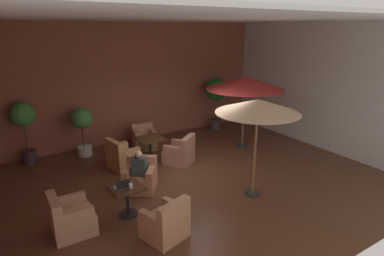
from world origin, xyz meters
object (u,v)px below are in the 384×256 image
object	(u,v)px
armchair_front_left_east	(140,178)
iced_drink_cup	(131,186)
potted_tree_mid_left	(24,121)
cafe_table_front_left	(127,194)
armchair_front_right_south	(122,157)
armchair_front_left_south	(71,218)
potted_tree_left_corner	(216,93)
patron_blue_shirt	(139,165)
patio_umbrella_center_beige	(258,107)
patio_umbrella_tall_red	(245,83)
potted_tree_mid_right	(82,124)
armchair_front_right_east	(144,139)
cafe_table_front_right	(150,142)
open_laptop	(122,186)
armchair_front_right_north	(180,153)
armchair_front_left_north	(166,223)

from	to	relation	value
armchair_front_left_east	iced_drink_cup	xyz separation A→B (m)	(-0.64, -1.07, 0.44)
armchair_front_left_east	potted_tree_mid_left	size ratio (longest dim) A/B	0.56
cafe_table_front_left	iced_drink_cup	xyz separation A→B (m)	(0.05, -0.11, 0.23)
armchair_front_right_south	armchair_front_left_south	bearing A→B (deg)	-128.77
potted_tree_left_corner	patron_blue_shirt	distance (m)	5.46
patio_umbrella_center_beige	armchair_front_right_south	bearing A→B (deg)	123.95
patio_umbrella_tall_red	potted_tree_mid_right	world-z (taller)	patio_umbrella_tall_red
armchair_front_right_east	patio_umbrella_tall_red	world-z (taller)	patio_umbrella_tall_red
potted_tree_left_corner	potted_tree_mid_left	xyz separation A→B (m)	(-6.69, 0.27, -0.17)
cafe_table_front_right	potted_tree_mid_right	xyz separation A→B (m)	(-1.67, 1.34, 0.50)
armchair_front_right_south	patio_umbrella_tall_red	bearing A→B (deg)	-7.42
armchair_front_left_south	potted_tree_mid_right	bearing A→B (deg)	72.44
potted_tree_left_corner	armchair_front_left_east	bearing A→B (deg)	-146.57
potted_tree_left_corner	iced_drink_cup	size ratio (longest dim) A/B	18.82
iced_drink_cup	potted_tree_mid_left	bearing A→B (deg)	110.09
patio_umbrella_tall_red	potted_tree_left_corner	bearing A→B (deg)	80.25
potted_tree_left_corner	open_laptop	bearing A→B (deg)	-143.33
armchair_front_right_north	patron_blue_shirt	world-z (taller)	patron_blue_shirt
open_laptop	patio_umbrella_tall_red	bearing A→B (deg)	20.96
armchair_front_left_east	cafe_table_front_right	xyz separation A→B (m)	(1.03, 1.63, 0.25)
cafe_table_front_left	potted_tree_left_corner	world-z (taller)	potted_tree_left_corner
cafe_table_front_left	cafe_table_front_right	world-z (taller)	same
armchair_front_right_east	iced_drink_cup	world-z (taller)	armchair_front_right_east
potted_tree_left_corner	armchair_front_left_north	bearing A→B (deg)	-133.70
armchair_front_right_east	open_laptop	bearing A→B (deg)	-119.68
armchair_front_left_south	potted_tree_left_corner	xyz separation A→B (m)	(6.36, 3.93, 1.17)
patio_umbrella_center_beige	cafe_table_front_left	bearing A→B (deg)	165.04
armchair_front_right_east	patron_blue_shirt	xyz separation A→B (m)	(-1.26, -2.63, 0.36)
patio_umbrella_tall_red	armchair_front_right_north	bearing A→B (deg)	-178.20
armchair_front_right_east	patio_umbrella_center_beige	size ratio (longest dim) A/B	0.36
patron_blue_shirt	patio_umbrella_center_beige	bearing A→B (deg)	-37.47
potted_tree_mid_left	armchair_front_left_north	bearing A→B (deg)	-70.87
armchair_front_right_south	patio_umbrella_center_beige	bearing A→B (deg)	-56.05
potted_tree_left_corner	patron_blue_shirt	bearing A→B (deg)	-146.41
patron_blue_shirt	potted_tree_mid_right	bearing A→B (deg)	101.54
armchair_front_left_east	armchair_front_left_south	bearing A→B (deg)	-152.68
patio_umbrella_center_beige	iced_drink_cup	size ratio (longest dim) A/B	21.69
armchair_front_left_south	potted_tree_left_corner	size ratio (longest dim) A/B	0.41
patio_umbrella_center_beige	potted_tree_mid_right	size ratio (longest dim) A/B	1.52
armchair_front_right_east	potted_tree_left_corner	world-z (taller)	potted_tree_left_corner
armchair_front_right_south	potted_tree_left_corner	world-z (taller)	potted_tree_left_corner
patron_blue_shirt	armchair_front_right_south	bearing A→B (deg)	86.88
armchair_front_right_south	iced_drink_cup	world-z (taller)	armchair_front_right_south
armchair_front_left_east	patio_umbrella_tall_red	distance (m)	4.63
armchair_front_right_east	armchair_front_left_south	bearing A→B (deg)	-131.21
cafe_table_front_left	armchair_front_right_east	xyz separation A→B (m)	(1.94, 3.56, -0.18)
cafe_table_front_left	patio_umbrella_tall_red	bearing A→B (deg)	21.30
armchair_front_left_north	patio_umbrella_center_beige	distance (m)	3.21
patio_umbrella_tall_red	open_laptop	xyz separation A→B (m)	(-4.92, -1.88, -1.47)
patio_umbrella_tall_red	iced_drink_cup	xyz separation A→B (m)	(-4.77, -1.99, -1.47)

